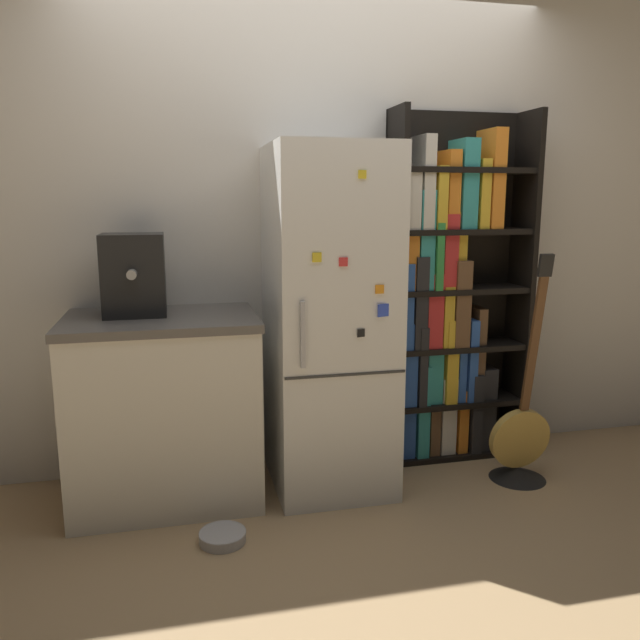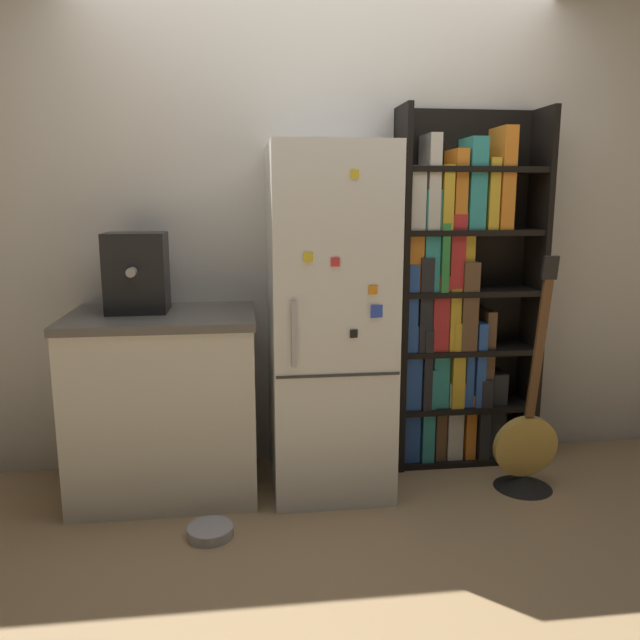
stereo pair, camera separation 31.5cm
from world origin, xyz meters
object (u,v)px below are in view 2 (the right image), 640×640
espresso_machine (137,273)px  pet_bowl (210,530)px  refrigerator (328,321)px  guitar (525,456)px  bookshelf (453,306)px

espresso_machine → pet_bowl: bearing=-58.4°
refrigerator → espresso_machine: (-0.93, 0.07, 0.25)m
espresso_machine → guitar: (1.92, -0.29, -0.94)m
bookshelf → espresso_machine: size_ratio=4.99×
espresso_machine → guitar: bearing=-8.5°
pet_bowl → bookshelf: bearing=27.7°
refrigerator → pet_bowl: (-0.59, -0.48, -0.83)m
guitar → pet_bowl: (-1.58, -0.27, -0.15)m
guitar → pet_bowl: 1.61m
bookshelf → espresso_machine: (-1.65, -0.13, 0.22)m
bookshelf → pet_bowl: 1.71m
refrigerator → guitar: size_ratio=1.43×
refrigerator → guitar: (0.98, -0.21, -0.69)m
espresso_machine → refrigerator: bearing=-4.5°
refrigerator → pet_bowl: size_ratio=8.38×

